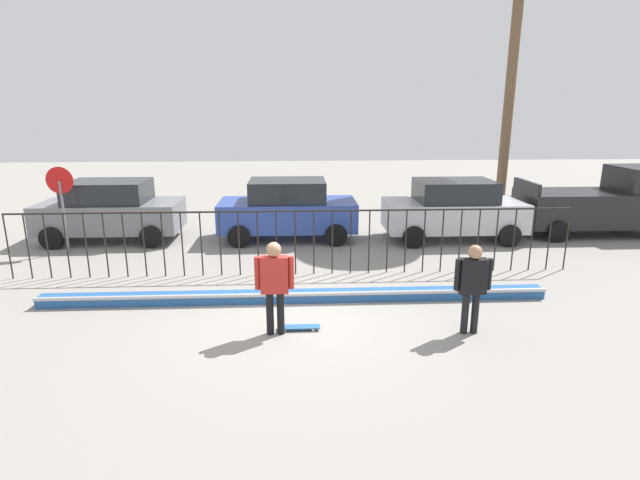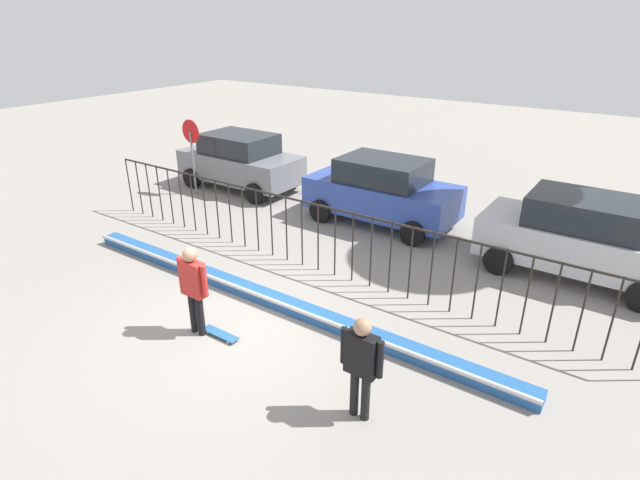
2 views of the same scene
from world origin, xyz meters
TOP-DOWN VIEW (x-y plane):
  - ground_plane at (0.00, 0.00)m, footprint 60.00×60.00m
  - bowl_coping_ledge at (0.00, 1.12)m, footprint 11.00×0.40m
  - perimeter_fence at (-0.00, 2.96)m, footprint 14.04×0.04m
  - skateboarder at (-0.39, -0.47)m, footprint 0.72×0.27m
  - skateboard at (0.05, -0.34)m, footprint 0.80×0.20m
  - camera_operator at (3.25, -0.62)m, footprint 0.69×0.26m
  - parked_car_gray at (-5.78, 6.56)m, footprint 4.30×2.12m
  - parked_car_blue at (-0.22, 6.47)m, footprint 4.30×2.12m
  - parked_car_silver at (5.02, 6.14)m, footprint 4.30×2.12m
  - stop_sign at (-6.60, 5.21)m, footprint 0.76×0.07m

SIDE VIEW (x-z plane):
  - ground_plane at x=0.00m, z-range 0.00..0.00m
  - skateboard at x=0.05m, z-range 0.02..0.10m
  - bowl_coping_ledge at x=0.00m, z-range -0.01..0.25m
  - parked_car_gray at x=-5.78m, z-range 0.02..1.92m
  - parked_car_blue at x=-0.22m, z-range 0.02..1.92m
  - parked_car_silver at x=5.02m, z-range 0.02..1.92m
  - perimeter_fence at x=0.00m, z-range 0.20..1.86m
  - camera_operator at x=3.25m, z-range 0.17..1.89m
  - skateboarder at x=-0.39m, z-range 0.18..1.96m
  - stop_sign at x=-6.60m, z-range 0.37..2.87m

